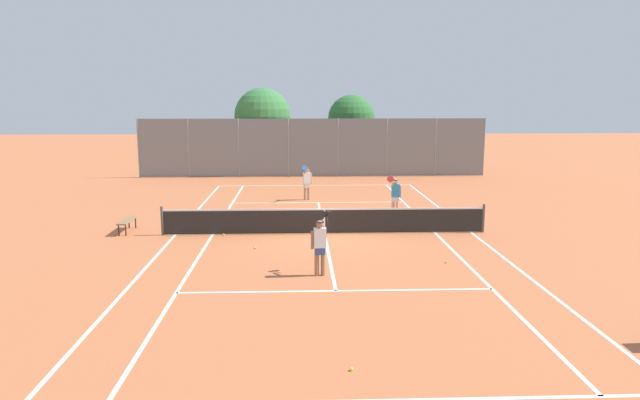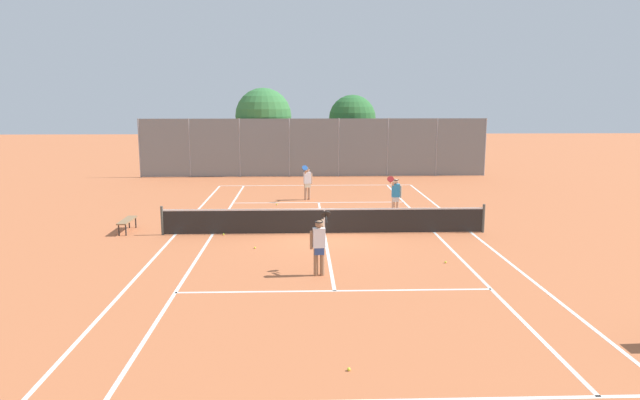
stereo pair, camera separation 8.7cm
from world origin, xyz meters
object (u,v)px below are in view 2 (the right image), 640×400
tennis_net (324,220)px  tree_behind_left (262,118)px  loose_tennis_ball_3 (446,262)px  loose_tennis_ball_1 (224,234)px  loose_tennis_ball_4 (349,369)px  player_far_right (396,195)px  loose_tennis_ball_0 (255,248)px  courtside_bench (127,221)px  player_near_side (319,244)px  player_far_left (307,181)px  tree_behind_right (352,120)px  loose_tennis_ball_2 (277,204)px

tennis_net → tree_behind_left: bearing=100.9°
loose_tennis_ball_3 → tree_behind_left: size_ratio=0.01×
loose_tennis_ball_1 → loose_tennis_ball_4: same height
player_far_right → loose_tennis_ball_0: size_ratio=26.88×
loose_tennis_ball_0 → loose_tennis_ball_3: 6.24m
tennis_net → loose_tennis_ball_0: bearing=-139.3°
loose_tennis_ball_3 → courtside_bench: (-10.93, 4.54, 0.38)m
player_near_side → courtside_bench: 9.01m
loose_tennis_ball_0 → loose_tennis_ball_1: 2.33m
tennis_net → player_far_right: player_far_right is taller
loose_tennis_ball_1 → loose_tennis_ball_3: bearing=-27.9°
player_far_left → courtside_bench: (-6.86, -6.59, -0.52)m
player_far_right → tree_behind_right: bearing=92.2°
tree_behind_right → loose_tennis_ball_4: bearing=-95.2°
player_near_side → loose_tennis_ball_0: (-2.05, 2.97, -0.89)m
loose_tennis_ball_2 → loose_tennis_ball_1: bearing=-106.0°
loose_tennis_ball_4 → loose_tennis_ball_2: bearing=96.9°
loose_tennis_ball_1 → loose_tennis_ball_4: (3.70, -10.69, 0.00)m
loose_tennis_ball_0 → loose_tennis_ball_3: bearing=-17.8°
player_far_left → tree_behind_right: bearing=73.5°
player_far_right → loose_tennis_ball_2: (-5.16, 2.68, -0.89)m
player_far_left → loose_tennis_ball_2: size_ratio=26.88×
loose_tennis_ball_2 → loose_tennis_ball_4: 16.74m
player_far_right → loose_tennis_ball_0: (-5.57, -5.19, -0.89)m
tennis_net → courtside_bench: (-7.39, 0.57, -0.10)m
tennis_net → courtside_bench: tennis_net is taller
tree_behind_right → loose_tennis_ball_0: bearing=-104.2°
loose_tennis_ball_1 → tree_behind_right: (6.31, 17.87, 3.51)m
player_near_side → loose_tennis_ball_4: player_near_side is taller
loose_tennis_ball_3 → player_far_right: bearing=93.0°
courtside_bench → tennis_net: bearing=-4.4°
player_far_left → loose_tennis_ball_1: size_ratio=26.88×
courtside_bench → player_far_right: bearing=13.6°
player_near_side → loose_tennis_ball_3: 4.14m
tree_behind_right → tennis_net: bearing=-98.4°
player_far_left → tree_behind_right: tree_behind_right is taller
courtside_bench → player_near_side: bearing=-38.6°
loose_tennis_ball_0 → courtside_bench: size_ratio=0.04×
loose_tennis_ball_4 → courtside_bench: courtside_bench is taller
loose_tennis_ball_4 → tree_behind_right: 28.89m
player_near_side → player_far_right: (3.52, 8.16, 0.00)m
tennis_net → loose_tennis_ball_4: tennis_net is taller
player_far_left → loose_tennis_ball_3: (4.07, -11.13, -0.89)m
player_near_side → player_far_right: 8.88m
tennis_net → player_near_side: 5.08m
player_near_side → tree_behind_right: tree_behind_right is taller
tennis_net → loose_tennis_ball_2: bearing=109.1°
loose_tennis_ball_1 → courtside_bench: 3.77m
player_far_left → tree_behind_right: 11.34m
loose_tennis_ball_4 → tree_behind_left: size_ratio=0.01×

